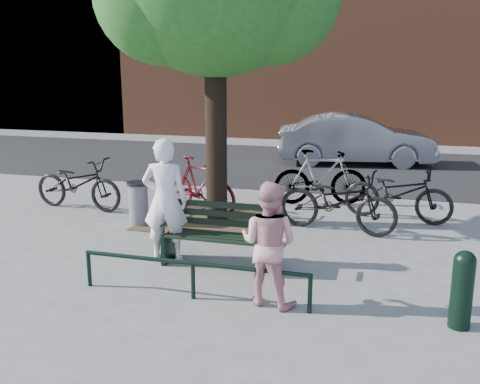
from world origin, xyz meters
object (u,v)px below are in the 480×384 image
(parked_car, at_px, (356,139))
(person_right, at_px, (269,244))
(person_left, at_px, (165,200))
(park_bench, at_px, (223,234))
(bicycle_c, at_px, (338,201))
(bollard, at_px, (462,287))
(litter_bin, at_px, (138,203))

(parked_car, bearing_deg, person_right, 168.80)
(person_left, xyz_separation_m, person_right, (1.85, -1.08, -0.16))
(person_right, xyz_separation_m, parked_car, (0.35, 10.21, -0.03))
(park_bench, distance_m, person_right, 1.51)
(bicycle_c, height_order, parked_car, parked_car)
(bollard, relative_size, bicycle_c, 0.43)
(person_left, xyz_separation_m, litter_bin, (-1.25, 1.59, -0.53))
(person_left, relative_size, bicycle_c, 0.88)
(person_left, height_order, person_right, person_left)
(park_bench, bearing_deg, person_left, -176.91)
(bicycle_c, bearing_deg, person_right, -178.62)
(person_right, relative_size, bicycle_c, 0.73)
(person_left, relative_size, parked_car, 0.41)
(park_bench, relative_size, bollard, 1.89)
(bollard, relative_size, litter_bin, 1.12)
(person_right, relative_size, parked_car, 0.34)
(person_left, bearing_deg, person_right, 139.40)
(bollard, bearing_deg, park_bench, 159.92)
(bollard, distance_m, bicycle_c, 3.72)
(park_bench, height_order, person_right, person_right)
(bollard, bearing_deg, bicycle_c, 117.70)
(park_bench, distance_m, litter_bin, 2.65)
(park_bench, distance_m, person_left, 1.01)
(park_bench, xyz_separation_m, parked_car, (1.30, 9.08, 0.28))
(park_bench, relative_size, person_left, 0.92)
(park_bench, bearing_deg, person_right, -49.92)
(person_right, bearing_deg, bollard, -168.34)
(bicycle_c, distance_m, parked_car, 6.97)
(person_left, xyz_separation_m, bollard, (4.10, -1.12, -0.45))
(person_left, bearing_deg, bicycle_c, -147.87)
(bicycle_c, bearing_deg, park_bench, 155.74)
(person_right, distance_m, parked_car, 10.22)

